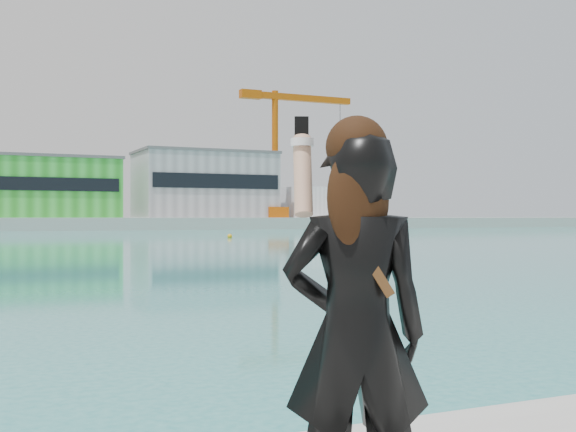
# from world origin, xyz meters

# --- Properties ---
(warehouse_green) EXTENTS (30.60, 16.36, 10.50)m
(warehouse_green) POSITION_xyz_m (8.00, 127.98, 7.26)
(warehouse_green) COLOR green
(warehouse_green) RESTS_ON far_quay
(warehouse_grey_right) EXTENTS (25.50, 15.35, 12.50)m
(warehouse_grey_right) POSITION_xyz_m (40.00, 127.98, 8.26)
(warehouse_grey_right) COLOR gray
(warehouse_grey_right) RESTS_ON far_quay
(ancillary_shed) EXTENTS (12.00, 10.00, 6.00)m
(ancillary_shed) POSITION_xyz_m (62.00, 126.00, 5.00)
(ancillary_shed) COLOR silver
(ancillary_shed) RESTS_ON far_quay
(dock_crane) EXTENTS (23.00, 4.00, 24.00)m
(dock_crane) POSITION_xyz_m (53.20, 122.00, 15.07)
(dock_crane) COLOR #C1540B
(dock_crane) RESTS_ON far_quay
(flagpole_right) EXTENTS (1.28, 0.16, 8.00)m
(flagpole_right) POSITION_xyz_m (22.09, 121.00, 6.54)
(flagpole_right) COLOR silver
(flagpole_right) RESTS_ON far_quay
(buoy_near) EXTENTS (0.50, 0.50, 0.50)m
(buoy_near) POSITION_xyz_m (22.93, 66.57, 0.00)
(buoy_near) COLOR orange
(buoy_near) RESTS_ON ground
(woman) EXTENTS (0.73, 0.61, 1.82)m
(woman) POSITION_xyz_m (-0.68, -0.46, 1.72)
(woman) COLOR black
(woman) RESTS_ON near_quay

